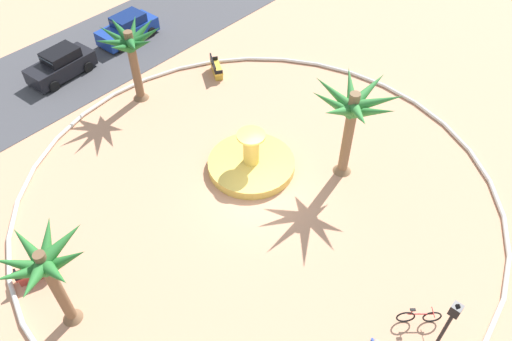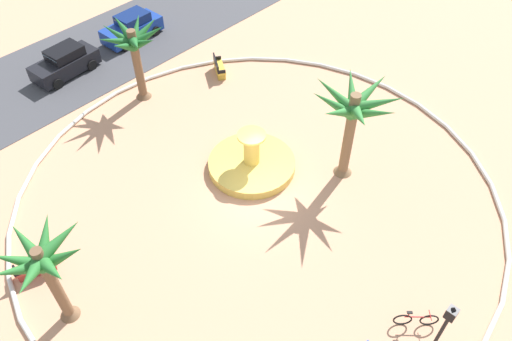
{
  "view_description": "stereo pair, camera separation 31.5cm",
  "coord_description": "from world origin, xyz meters",
  "px_view_note": "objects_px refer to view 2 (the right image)",
  "views": [
    {
      "loc": [
        -11.73,
        -10.36,
        17.69
      ],
      "look_at": [
        0.31,
        0.41,
        1.0
      ],
      "focal_mm": 34.92,
      "sensor_mm": 36.0,
      "label": 1
    },
    {
      "loc": [
        -11.52,
        -10.59,
        17.69
      ],
      "look_at": [
        0.31,
        0.41,
        1.0
      ],
      "focal_mm": 34.92,
      "sensor_mm": 36.0,
      "label": 2
    }
  ],
  "objects_px": {
    "palm_tree_near_fountain": "(134,45)",
    "bench_east": "(219,69)",
    "palm_tree_mid_plaza": "(353,113)",
    "bicycle_red_frame": "(416,320)",
    "bench_west": "(36,268)",
    "parked_car_second": "(132,27)",
    "parked_car_leftmost": "(65,62)",
    "fountain": "(252,163)",
    "lamppost": "(440,333)",
    "palm_tree_by_curb": "(43,264)"
  },
  "relations": [
    {
      "from": "bicycle_red_frame",
      "to": "parked_car_second",
      "type": "relative_size",
      "value": 0.33
    },
    {
      "from": "fountain",
      "to": "bench_west",
      "type": "bearing_deg",
      "value": 167.57
    },
    {
      "from": "bench_east",
      "to": "parked_car_second",
      "type": "distance_m",
      "value": 7.18
    },
    {
      "from": "palm_tree_near_fountain",
      "to": "bench_east",
      "type": "bearing_deg",
      "value": -18.84
    },
    {
      "from": "bench_east",
      "to": "parked_car_second",
      "type": "xyz_separation_m",
      "value": [
        -1.06,
        7.09,
        0.43
      ]
    },
    {
      "from": "fountain",
      "to": "parked_car_leftmost",
      "type": "relative_size",
      "value": 1.05
    },
    {
      "from": "palm_tree_by_curb",
      "to": "palm_tree_mid_plaza",
      "type": "bearing_deg",
      "value": -13.33
    },
    {
      "from": "palm_tree_near_fountain",
      "to": "bench_east",
      "type": "xyz_separation_m",
      "value": [
        4.57,
        -1.56,
        -3.05
      ]
    },
    {
      "from": "palm_tree_near_fountain",
      "to": "bench_east",
      "type": "height_order",
      "value": "palm_tree_near_fountain"
    },
    {
      "from": "lamppost",
      "to": "bicycle_red_frame",
      "type": "xyz_separation_m",
      "value": [
        1.09,
        1.02,
        -1.98
      ]
    },
    {
      "from": "bench_east",
      "to": "parked_car_second",
      "type": "relative_size",
      "value": 0.4
    },
    {
      "from": "palm_tree_by_curb",
      "to": "bench_west",
      "type": "relative_size",
      "value": 2.71
    },
    {
      "from": "palm_tree_mid_plaza",
      "to": "bench_east",
      "type": "distance_m",
      "value": 11.13
    },
    {
      "from": "palm_tree_by_curb",
      "to": "palm_tree_mid_plaza",
      "type": "relative_size",
      "value": 0.91
    },
    {
      "from": "palm_tree_mid_plaza",
      "to": "bicycle_red_frame",
      "type": "height_order",
      "value": "palm_tree_mid_plaza"
    },
    {
      "from": "parked_car_leftmost",
      "to": "fountain",
      "type": "bearing_deg",
      "value": -82.69
    },
    {
      "from": "bench_east",
      "to": "palm_tree_near_fountain",
      "type": "bearing_deg",
      "value": 161.16
    },
    {
      "from": "palm_tree_near_fountain",
      "to": "parked_car_second",
      "type": "bearing_deg",
      "value": 57.55
    },
    {
      "from": "palm_tree_by_curb",
      "to": "bicycle_red_frame",
      "type": "relative_size",
      "value": 3.44
    },
    {
      "from": "bench_west",
      "to": "lamppost",
      "type": "distance_m",
      "value": 15.6
    },
    {
      "from": "palm_tree_near_fountain",
      "to": "palm_tree_mid_plaza",
      "type": "bearing_deg",
      "value": -76.57
    },
    {
      "from": "palm_tree_mid_plaza",
      "to": "bench_west",
      "type": "distance_m",
      "value": 14.86
    },
    {
      "from": "palm_tree_mid_plaza",
      "to": "bicycle_red_frame",
      "type": "distance_m",
      "value": 8.91
    },
    {
      "from": "bicycle_red_frame",
      "to": "bench_west",
      "type": "bearing_deg",
      "value": 124.19
    },
    {
      "from": "lamppost",
      "to": "parked_car_second",
      "type": "bearing_deg",
      "value": 75.67
    },
    {
      "from": "palm_tree_near_fountain",
      "to": "palm_tree_by_curb",
      "type": "bearing_deg",
      "value": -139.97
    },
    {
      "from": "palm_tree_near_fountain",
      "to": "parked_car_leftmost",
      "type": "xyz_separation_m",
      "value": [
        -1.72,
        5.21,
        -2.62
      ]
    },
    {
      "from": "palm_tree_mid_plaza",
      "to": "fountain",
      "type": "bearing_deg",
      "value": 129.0
    },
    {
      "from": "parked_car_second",
      "to": "lamppost",
      "type": "bearing_deg",
      "value": -104.33
    },
    {
      "from": "bench_east",
      "to": "parked_car_second",
      "type": "bearing_deg",
      "value": 98.48
    },
    {
      "from": "palm_tree_near_fountain",
      "to": "parked_car_leftmost",
      "type": "distance_m",
      "value": 6.08
    },
    {
      "from": "palm_tree_near_fountain",
      "to": "bicycle_red_frame",
      "type": "xyz_separation_m",
      "value": [
        -1.86,
        -18.78,
        -3.01
      ]
    },
    {
      "from": "bench_west",
      "to": "parked_car_leftmost",
      "type": "xyz_separation_m",
      "value": [
        8.67,
        11.44,
        0.43
      ]
    },
    {
      "from": "bench_east",
      "to": "lamppost",
      "type": "relative_size",
      "value": 0.4
    },
    {
      "from": "fountain",
      "to": "bench_west",
      "type": "distance_m",
      "value": 10.68
    },
    {
      "from": "palm_tree_near_fountain",
      "to": "bicycle_red_frame",
      "type": "relative_size",
      "value": 3.44
    },
    {
      "from": "palm_tree_near_fountain",
      "to": "lamppost",
      "type": "bearing_deg",
      "value": -98.48
    },
    {
      "from": "palm_tree_near_fountain",
      "to": "bench_west",
      "type": "distance_m",
      "value": 12.49
    },
    {
      "from": "bench_east",
      "to": "parked_car_second",
      "type": "height_order",
      "value": "parked_car_second"
    },
    {
      "from": "palm_tree_near_fountain",
      "to": "palm_tree_mid_plaza",
      "type": "xyz_separation_m",
      "value": [
        2.87,
        -12.02,
        0.36
      ]
    },
    {
      "from": "palm_tree_near_fountain",
      "to": "palm_tree_by_curb",
      "type": "distance_m",
      "value": 13.75
    },
    {
      "from": "bicycle_red_frame",
      "to": "fountain",
      "type": "bearing_deg",
      "value": 79.48
    },
    {
      "from": "palm_tree_mid_plaza",
      "to": "parked_car_leftmost",
      "type": "distance_m",
      "value": 18.08
    },
    {
      "from": "bench_east",
      "to": "bench_west",
      "type": "relative_size",
      "value": 0.96
    },
    {
      "from": "palm_tree_by_curb",
      "to": "bench_west",
      "type": "distance_m",
      "value": 4.08
    },
    {
      "from": "fountain",
      "to": "palm_tree_by_curb",
      "type": "height_order",
      "value": "palm_tree_by_curb"
    },
    {
      "from": "bench_east",
      "to": "parked_car_leftmost",
      "type": "relative_size",
      "value": 0.39
    },
    {
      "from": "fountain",
      "to": "parked_car_leftmost",
      "type": "height_order",
      "value": "fountain"
    },
    {
      "from": "bench_east",
      "to": "bicycle_red_frame",
      "type": "xyz_separation_m",
      "value": [
        -6.43,
        -17.22,
        0.04
      ]
    },
    {
      "from": "fountain",
      "to": "lamppost",
      "type": "bearing_deg",
      "value": -104.89
    }
  ]
}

